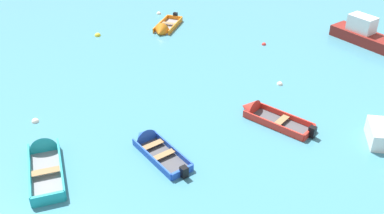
% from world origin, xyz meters
% --- Properties ---
extents(rowboat_blue_outer_left, '(3.07, 4.03, 1.20)m').
position_xyz_m(rowboat_blue_outer_left, '(-2.44, 15.70, 0.18)').
color(rowboat_blue_outer_left, '#4C4C51').
rests_on(rowboat_blue_outer_left, ground_plane).
extents(rowboat_turquoise_cluster_inner, '(2.35, 4.80, 1.34)m').
position_xyz_m(rowboat_turquoise_cluster_inner, '(-7.61, 15.19, 0.24)').
color(rowboat_turquoise_cluster_inner, gray).
rests_on(rowboat_turquoise_cluster_inner, ground_plane).
extents(rowboat_orange_cluster_outer, '(2.70, 3.91, 1.24)m').
position_xyz_m(rowboat_orange_cluster_outer, '(-0.96, 30.78, 0.18)').
color(rowboat_orange_cluster_outer, gray).
rests_on(rowboat_orange_cluster_outer, ground_plane).
extents(motor_launch_maroon_foreground_center, '(4.34, 5.89, 2.24)m').
position_xyz_m(motor_launch_maroon_foreground_center, '(14.08, 26.53, 0.64)').
color(motor_launch_maroon_foreground_center, maroon).
rests_on(motor_launch_maroon_foreground_center, ground_plane).
extents(rowboat_red_near_left, '(3.88, 3.93, 1.24)m').
position_xyz_m(rowboat_red_near_left, '(3.80, 17.84, 0.19)').
color(rowboat_red_near_left, '#4C4C51').
rests_on(rowboat_red_near_left, ground_plane).
extents(mooring_buoy_midfield, '(0.40, 0.40, 0.40)m').
position_xyz_m(mooring_buoy_midfield, '(-1.21, 34.72, 0.00)').
color(mooring_buoy_midfield, silver).
rests_on(mooring_buoy_midfield, ground_plane).
extents(mooring_buoy_near_foreground, '(0.41, 0.41, 0.41)m').
position_xyz_m(mooring_buoy_near_foreground, '(-8.73, 18.70, 0.00)').
color(mooring_buoy_near_foreground, silver).
rests_on(mooring_buoy_near_foreground, ground_plane).
extents(mooring_buoy_far_field, '(0.48, 0.48, 0.48)m').
position_xyz_m(mooring_buoy_far_field, '(-6.15, 30.43, 0.00)').
color(mooring_buoy_far_field, yellow).
rests_on(mooring_buoy_far_field, ground_plane).
extents(mooring_buoy_between_boats_right, '(0.34, 0.34, 0.34)m').
position_xyz_m(mooring_buoy_between_boats_right, '(6.31, 27.39, 0.00)').
color(mooring_buoy_between_boats_right, red).
rests_on(mooring_buoy_between_boats_right, ground_plane).
extents(mooring_buoy_trailing, '(0.37, 0.37, 0.37)m').
position_xyz_m(mooring_buoy_trailing, '(5.83, 21.34, 0.00)').
color(mooring_buoy_trailing, silver).
rests_on(mooring_buoy_trailing, ground_plane).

